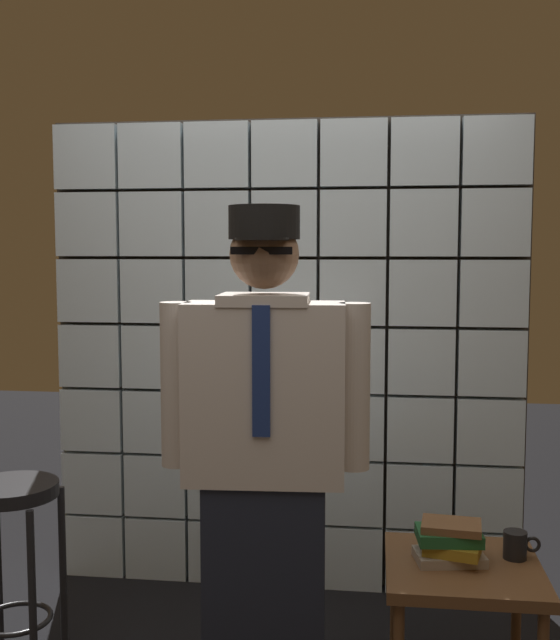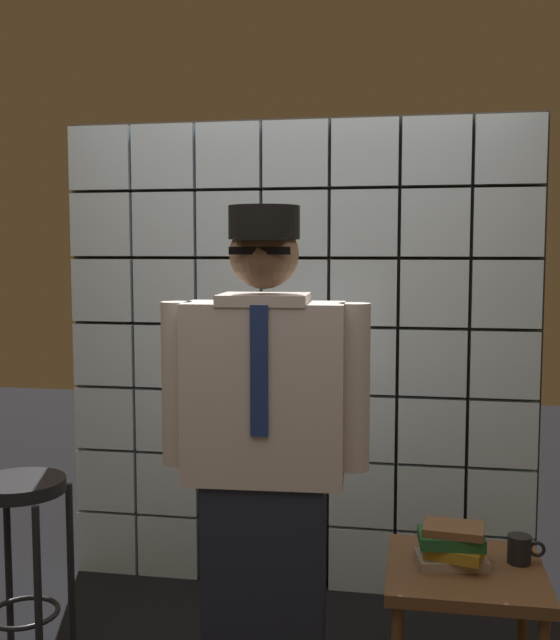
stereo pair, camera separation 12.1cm
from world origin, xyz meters
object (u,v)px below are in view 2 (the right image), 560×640
Objects in this scene: standing_person at (265,459)px; coffee_mug at (520,549)px; bar_stool at (21,528)px; book_stack at (452,545)px; side_table at (465,588)px.

standing_person reaches higher than coffee_mug.
bar_stool is 2.96× the size of book_stack.
side_table is 2.15× the size of book_stack.
coffee_mug is (0.23, 0.06, -0.02)m from book_stack.
book_stack is (0.62, 0.13, -0.30)m from standing_person.
side_table is at bearing 6.78° from standing_person.
standing_person reaches higher than side_table.
book_stack reaches higher than coffee_mug.
bar_stool is at bearing -179.00° from coffee_mug.
side_table is (1.63, -0.03, -0.09)m from bar_stool.
side_table is at bearing -10.45° from book_stack.
bar_stool is 1.81m from coffee_mug.
bar_stool reaches higher than coffee_mug.
book_stack is (1.58, -0.03, 0.05)m from bar_stool.
side_table is 0.15m from book_stack.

